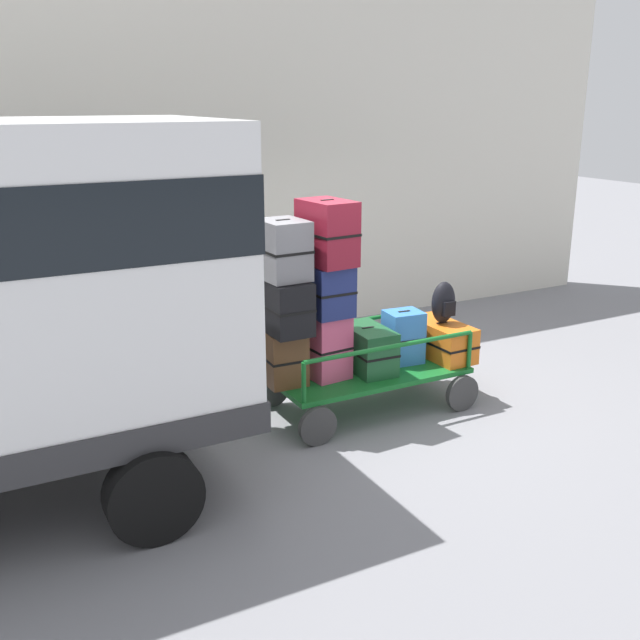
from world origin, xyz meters
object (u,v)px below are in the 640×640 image
(suitcase_left_middle, at_px, (287,307))
(suitcase_midright_bottom, at_px, (403,337))
(suitcase_right_bottom, at_px, (441,339))
(suitcase_left_bottom, at_px, (286,359))
(suitcase_left_top, at_px, (283,250))
(suitcase_midleft_top, at_px, (327,233))
(luggage_cart, at_px, (367,377))
(backpack, at_px, (444,303))
(suitcase_center_bottom, at_px, (367,349))
(suitcase_midleft_middle, at_px, (328,290))
(suitcase_midleft_bottom, at_px, (329,347))

(suitcase_left_middle, bearing_deg, suitcase_midright_bottom, 2.76)
(suitcase_left_middle, distance_m, suitcase_midright_bottom, 1.44)
(suitcase_right_bottom, bearing_deg, suitcase_left_bottom, 179.31)
(suitcase_left_top, height_order, suitcase_midleft_top, suitcase_midleft_top)
(luggage_cart, height_order, suitcase_midleft_top, suitcase_midleft_top)
(backpack, bearing_deg, suitcase_midright_bottom, 170.76)
(suitcase_left_bottom, distance_m, suitcase_center_bottom, 0.90)
(suitcase_midleft_middle, height_order, suitcase_right_bottom, suitcase_midleft_middle)
(suitcase_midleft_middle, relative_size, suitcase_midright_bottom, 0.90)
(luggage_cart, relative_size, suitcase_midright_bottom, 3.70)
(suitcase_left_bottom, height_order, suitcase_left_middle, suitcase_left_middle)
(suitcase_midright_bottom, bearing_deg, suitcase_center_bottom, -176.28)
(suitcase_center_bottom, bearing_deg, backpack, -2.75)
(suitcase_left_top, height_order, suitcase_midright_bottom, suitcase_left_top)
(suitcase_left_bottom, bearing_deg, suitcase_midright_bottom, 1.14)
(suitcase_right_bottom, bearing_deg, suitcase_left_middle, -179.47)
(luggage_cart, height_order, suitcase_left_bottom, suitcase_left_bottom)
(luggage_cart, relative_size, suitcase_midleft_bottom, 3.18)
(suitcase_left_top, distance_m, suitcase_center_bottom, 1.41)
(suitcase_midright_bottom, relative_size, backpack, 1.25)
(suitcase_center_bottom, height_order, suitcase_right_bottom, suitcase_center_bottom)
(suitcase_left_bottom, relative_size, suitcase_midleft_bottom, 0.84)
(suitcase_left_middle, xyz_separation_m, suitcase_right_bottom, (1.80, 0.02, -0.60))
(suitcase_left_bottom, height_order, suitcase_right_bottom, suitcase_left_bottom)
(suitcase_midright_bottom, bearing_deg, suitcase_left_middle, -177.24)
(suitcase_midleft_bottom, distance_m, suitcase_midleft_middle, 0.57)
(suitcase_midleft_bottom, xyz_separation_m, suitcase_midleft_middle, (-0.00, 0.02, 0.56))
(suitcase_midleft_bottom, bearing_deg, backpack, -1.24)
(suitcase_left_top, xyz_separation_m, backpack, (1.79, -0.08, -0.71))
(suitcase_left_bottom, distance_m, suitcase_midleft_middle, 0.76)
(suitcase_right_bottom, bearing_deg, backpack, -105.03)
(suitcase_midleft_bottom, height_order, suitcase_midleft_middle, suitcase_midleft_middle)
(suitcase_left_bottom, distance_m, suitcase_left_middle, 0.52)
(suitcase_left_top, height_order, suitcase_right_bottom, suitcase_left_top)
(suitcase_left_bottom, xyz_separation_m, suitcase_midleft_middle, (0.45, 0.01, 0.62))
(suitcase_midleft_middle, relative_size, backpack, 1.12)
(suitcase_left_top, xyz_separation_m, suitcase_midleft_middle, (0.45, -0.03, -0.43))
(suitcase_left_top, relative_size, suitcase_midright_bottom, 1.00)
(suitcase_center_bottom, relative_size, suitcase_midright_bottom, 1.25)
(suitcase_midleft_middle, distance_m, suitcase_right_bottom, 1.52)
(luggage_cart, xyz_separation_m, backpack, (0.89, -0.04, 0.68))
(suitcase_left_top, relative_size, suitcase_midleft_bottom, 0.86)
(suitcase_midright_bottom, bearing_deg, suitcase_right_bottom, -6.15)
(luggage_cart, height_order, suitcase_midleft_middle, suitcase_midleft_middle)
(suitcase_midleft_top, relative_size, suitcase_midright_bottom, 1.11)
(suitcase_midleft_top, distance_m, suitcase_right_bottom, 1.83)
(suitcase_left_bottom, bearing_deg, suitcase_left_middle, -90.00)
(suitcase_left_top, distance_m, suitcase_midleft_bottom, 1.09)
(suitcase_left_bottom, relative_size, suitcase_midright_bottom, 0.97)
(suitcase_midleft_bottom, distance_m, suitcase_right_bottom, 1.35)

